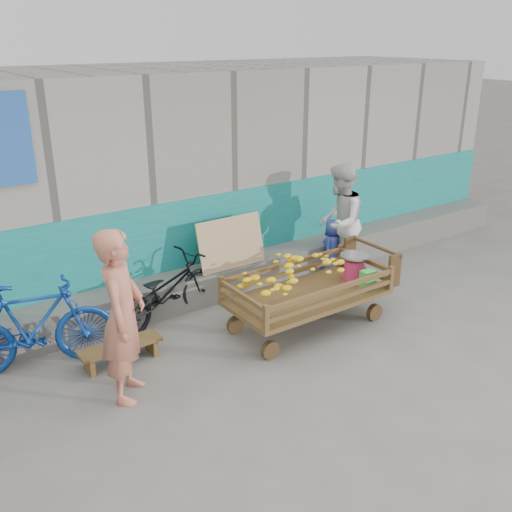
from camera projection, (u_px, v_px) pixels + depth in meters
ground at (318, 375)px, 6.18m from camera, size 80.00×80.00×0.00m
building_wall at (150, 172)px, 8.75m from camera, size 12.00×3.50×3.00m
banana_cart at (306, 281)px, 6.96m from camera, size 2.18×1.00×0.93m
bench at (121, 349)px, 6.36m from camera, size 0.92×0.28×0.23m
vendor_man at (123, 316)px, 5.53m from camera, size 0.72×0.78×1.79m
woman at (339, 222)px, 8.39m from camera, size 1.07×1.04×1.74m
child at (332, 248)px, 8.57m from camera, size 0.52×0.44×0.90m
bicycle_dark at (166, 291)px, 7.18m from camera, size 1.73×0.99×0.86m
bicycle_blue at (34, 326)px, 6.12m from camera, size 1.79×0.90×1.04m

